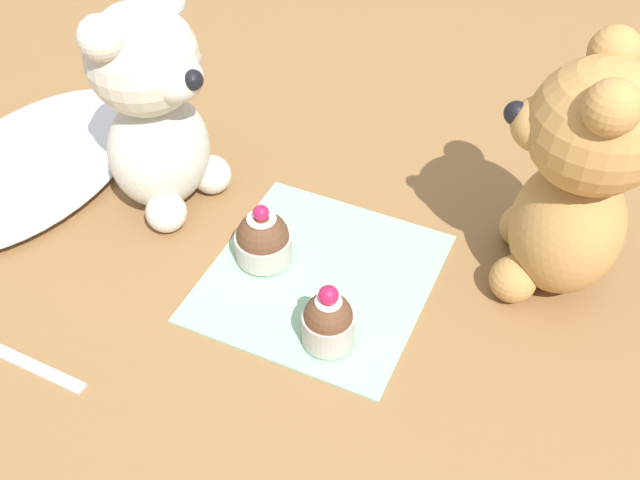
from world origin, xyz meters
name	(u,v)px	position (x,y,z in m)	size (l,w,h in m)	color
ground_plane	(320,278)	(0.00, 0.00, 0.00)	(4.00, 4.00, 0.00)	olive
knitted_placemat	(320,276)	(0.00, 0.00, 0.00)	(0.23, 0.22, 0.01)	#8EBC99
tulle_cloth	(33,163)	(0.01, 0.38, 0.02)	(0.33, 0.20, 0.03)	silver
teddy_bear_cream	(154,108)	(0.04, 0.21, 0.12)	(0.13, 0.14, 0.25)	beige
teddy_bear_tan	(577,178)	(0.10, -0.21, 0.13)	(0.14, 0.14, 0.26)	#B78447
cupcake_near_cream_bear	(265,237)	(0.00, 0.07, 0.03)	(0.06, 0.06, 0.07)	#B2ADA3
cupcake_near_tan_bear	(328,321)	(-0.07, -0.04, 0.03)	(0.05, 0.05, 0.07)	#B2ADA3
teaspoon	(38,368)	(-0.21, 0.19, 0.00)	(0.10, 0.01, 0.01)	silver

